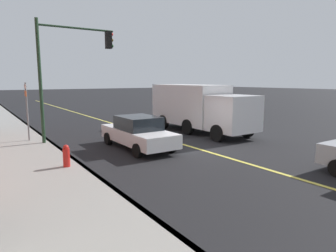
{
  "coord_description": "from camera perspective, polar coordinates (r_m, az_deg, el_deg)",
  "views": [
    {
      "loc": [
        -10.72,
        8.73,
        3.18
      ],
      "look_at": [
        -2.46,
        3.22,
        1.66
      ],
      "focal_mm": 31.89,
      "sensor_mm": 36.0,
      "label": 1
    }
  ],
  "objects": [
    {
      "name": "ground",
      "position": [
        14.19,
        5.32,
        -4.26
      ],
      "size": [
        200.0,
        200.0,
        0.0
      ],
      "primitive_type": "plane",
      "color": "black"
    },
    {
      "name": "lane_stripe_center",
      "position": [
        14.18,
        5.32,
        -4.24
      ],
      "size": [
        80.0,
        0.16,
        0.01
      ],
      "primitive_type": "cube",
      "color": "#D8CC4C",
      "rests_on": "ground"
    },
    {
      "name": "car_white",
      "position": [
        14.07,
        -5.77,
        -1.21
      ],
      "size": [
        4.74,
        1.92,
        1.52
      ],
      "color": "silver",
      "rests_on": "ground"
    },
    {
      "name": "fire_hydrant",
      "position": [
        11.19,
        -18.84,
        -5.79
      ],
      "size": [
        0.24,
        0.24,
        0.94
      ],
      "color": "red",
      "rests_on": "ground"
    },
    {
      "name": "traffic_light_mast",
      "position": [
        15.92,
        -18.36,
        11.69
      ],
      "size": [
        0.28,
        3.87,
        6.04
      ],
      "color": "#1E3823",
      "rests_on": "ground"
    },
    {
      "name": "sidewalk_slab",
      "position": [
        11.25,
        -25.47,
        -8.18
      ],
      "size": [
        80.0,
        3.8,
        0.15
      ],
      "primitive_type": "cube",
      "color": "gray",
      "rests_on": "ground"
    },
    {
      "name": "street_sign_post",
      "position": [
        16.58,
        -25.35,
        3.13
      ],
      "size": [
        0.6,
        0.08,
        3.07
      ],
      "color": "slate",
      "rests_on": "ground"
    },
    {
      "name": "truck_white",
      "position": [
        18.51,
        5.87,
        3.71
      ],
      "size": [
        7.59,
        2.51,
        2.9
      ],
      "color": "silver",
      "rests_on": "ground"
    },
    {
      "name": "curb_edge",
      "position": [
        11.61,
        -16.5,
        -7.15
      ],
      "size": [
        80.0,
        0.16,
        0.15
      ],
      "primitive_type": "cube",
      "color": "slate",
      "rests_on": "ground"
    }
  ]
}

